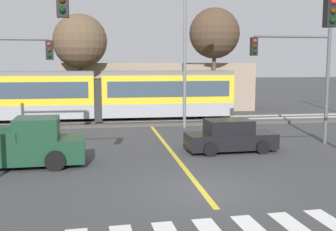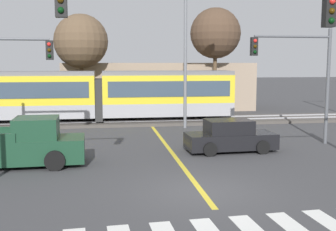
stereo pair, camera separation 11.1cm
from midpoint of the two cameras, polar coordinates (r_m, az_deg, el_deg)
name	(u,v)px [view 1 (the left image)]	position (r m, az deg, el deg)	size (l,w,h in m)	color
ground_plane	(202,191)	(14.11, 4.42, -10.12)	(200.00, 200.00, 0.00)	#3D3D3F
track_bed	(148,121)	(29.55, -2.78, -0.79)	(120.00, 4.00, 0.18)	#4C4742
rail_near	(150,121)	(28.82, -2.63, -0.71)	(120.00, 0.08, 0.10)	#939399
rail_far	(147,118)	(30.24, -2.93, -0.34)	(120.00, 0.08, 0.10)	#939399
light_rail_tram	(98,94)	(29.17, -9.57, 2.88)	(18.50, 2.64, 3.43)	#9E9EA3
lane_centre_line	(172,152)	(19.89, 0.34, -4.96)	(0.20, 15.81, 0.01)	gold
sedan_crossing	(230,137)	(20.15, 8.26, -2.86)	(4.27, 2.05, 1.52)	black
pickup_truck	(20,146)	(18.09, -19.57, -3.90)	(5.46, 2.36, 1.98)	#193D28
traffic_light_mid_right	(301,68)	(22.42, 17.47, 6.22)	(4.25, 0.38, 5.89)	#515459
street_lamp_centre	(188,46)	(26.95, 2.65, 9.34)	(2.46, 0.28, 9.16)	slate
bare_tree_west	(80,41)	(33.91, -11.94, 9.79)	(4.21, 4.21, 7.94)	brown
bare_tree_east	(214,34)	(35.26, 6.22, 10.97)	(4.13, 4.13, 8.63)	brown
building_backdrop_far	(156,86)	(38.13, -1.68, 4.02)	(16.53, 6.00, 4.15)	gray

